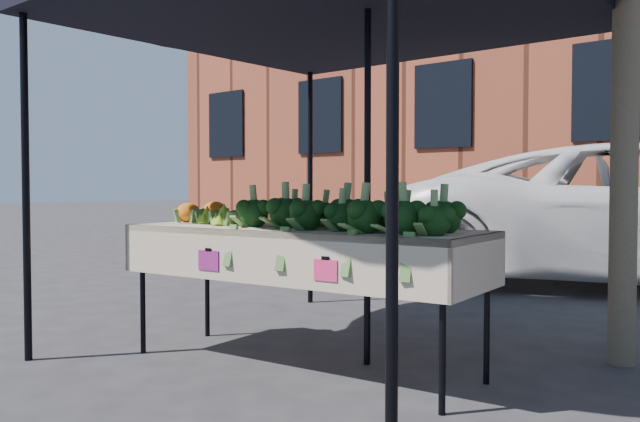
{
  "coord_description": "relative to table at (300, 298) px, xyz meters",
  "views": [
    {
      "loc": [
        2.71,
        -3.09,
        1.16
      ],
      "look_at": [
        -0.09,
        0.27,
        1.0
      ],
      "focal_mm": 37.18,
      "sensor_mm": 36.0,
      "label": 1
    }
  ],
  "objects": [
    {
      "name": "ground",
      "position": [
        0.09,
        -0.07,
        -0.45
      ],
      "size": [
        90.0,
        90.0,
        0.0
      ],
      "primitive_type": "plane",
      "color": "#2A2A2C"
    },
    {
      "name": "table",
      "position": [
        0.0,
        0.0,
        0.0
      ],
      "size": [
        2.47,
        1.03,
        0.9
      ],
      "color": "beige",
      "rests_on": "ground"
    },
    {
      "name": "canopy",
      "position": [
        -0.06,
        0.42,
        0.92
      ],
      "size": [
        3.16,
        3.16,
        2.74
      ],
      "primitive_type": null,
      "color": "black",
      "rests_on": "ground"
    },
    {
      "name": "broccoli_heap",
      "position": [
        0.36,
        0.03,
        0.57
      ],
      "size": [
        1.53,
        0.56,
        0.25
      ],
      "primitive_type": "ellipsoid",
      "color": "black",
      "rests_on": "table"
    },
    {
      "name": "romanesco_cluster",
      "position": [
        -0.67,
        -0.01,
        0.55
      ],
      "size": [
        0.42,
        0.46,
        0.19
      ],
      "primitive_type": "ellipsoid",
      "color": "#70AC28",
      "rests_on": "table"
    },
    {
      "name": "cauliflower_pair",
      "position": [
        -1.04,
        0.07,
        0.54
      ],
      "size": [
        0.22,
        0.42,
        0.17
      ],
      "primitive_type": "ellipsoid",
      "color": "orange",
      "rests_on": "table"
    },
    {
      "name": "building_left",
      "position": [
        -4.91,
        11.93,
        4.05
      ],
      "size": [
        12.0,
        8.0,
        9.0
      ],
      "primitive_type": "cube",
      "color": "brown",
      "rests_on": "ground"
    }
  ]
}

